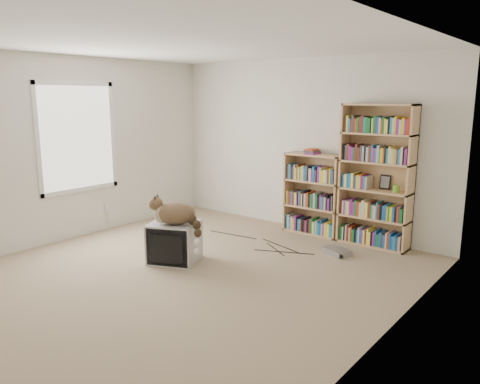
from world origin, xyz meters
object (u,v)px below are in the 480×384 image
Objects in this scene: cat at (178,217)px; bookcase_short at (314,197)px; bookcase_tall at (376,180)px; dvd_player at (337,251)px; crt_tv at (175,242)px.

cat is 2.22m from bookcase_short.
bookcase_tall reaches higher than dvd_player.
dvd_player is (1.42, 1.44, -0.20)m from crt_tv.
bookcase_short reaches higher than crt_tv.
crt_tv is at bearing -115.37° from dvd_player.
crt_tv reaches higher than dvd_player.
cat is (0.12, -0.05, 0.34)m from crt_tv.
crt_tv is 0.38× the size of bookcase_tall.
bookcase_short is at bearing 156.99° from dvd_player.
crt_tv is 2.72m from bookcase_tall.
cat is 2.05m from dvd_player.
cat reaches higher than crt_tv.
crt_tv is at bearing 127.08° from cat.
bookcase_tall is at bearing 27.78° from crt_tv.
crt_tv is 2.23m from bookcase_short.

